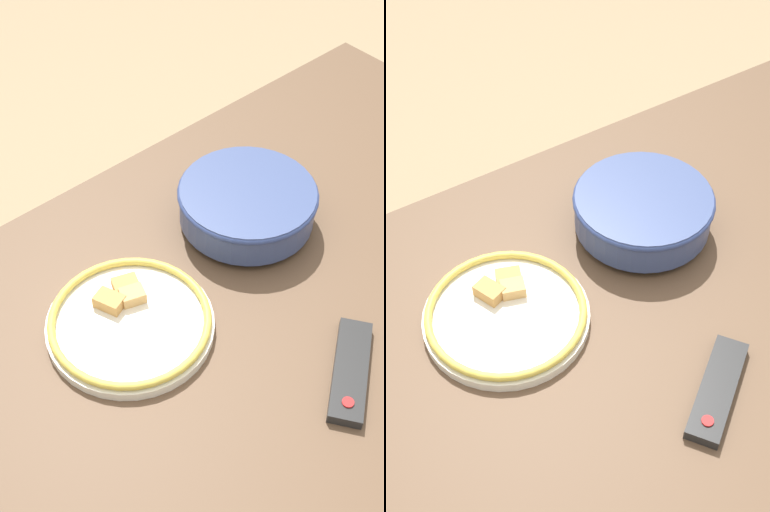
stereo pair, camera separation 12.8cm
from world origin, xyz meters
TOP-DOWN VIEW (x-y plane):
  - ground_plane at (0.00, 0.00)m, footprint 8.00×8.00m
  - dining_table at (0.00, 0.00)m, footprint 1.57×0.88m
  - noodle_bowl at (-0.12, -0.13)m, footprint 0.27×0.27m
  - food_plate at (0.21, -0.07)m, footprint 0.29×0.29m
  - tv_remote at (-0.00, 0.24)m, footprint 0.19×0.16m

SIDE VIEW (x-z plane):
  - ground_plane at x=0.00m, z-range 0.00..0.00m
  - dining_table at x=0.00m, z-range 0.28..0.98m
  - tv_remote at x=0.00m, z-range 0.70..0.72m
  - food_plate at x=0.21m, z-range 0.70..0.74m
  - noodle_bowl at x=-0.12m, z-range 0.71..0.80m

